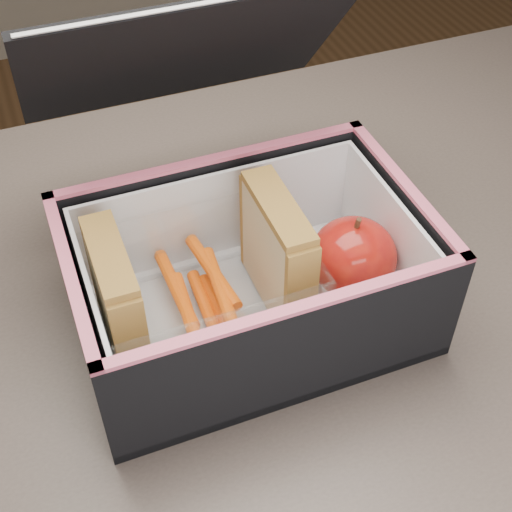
{
  "coord_description": "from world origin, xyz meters",
  "views": [
    {
      "loc": [
        -0.19,
        -0.35,
        1.22
      ],
      "look_at": [
        -0.04,
        0.04,
        0.81
      ],
      "focal_mm": 50.0,
      "sensor_mm": 36.0,
      "label": 1
    }
  ],
  "objects": [
    {
      "name": "kitchen_table",
      "position": [
        0.0,
        0.0,
        0.66
      ],
      "size": [
        1.2,
        0.8,
        0.75
      ],
      "color": "brown",
      "rests_on": "ground"
    },
    {
      "name": "paper_napkin",
      "position": [
        0.04,
        0.03,
        0.77
      ],
      "size": [
        0.08,
        0.09,
        0.01
      ],
      "primitive_type": "cube",
      "rotation": [
        0.0,
        0.0,
        -0.05
      ],
      "color": "white",
      "rests_on": "lunch_bag"
    },
    {
      "name": "carrot_sticks",
      "position": [
        -0.08,
        0.03,
        0.78
      ],
      "size": [
        0.05,
        0.13,
        0.03
      ],
      "color": "orange",
      "rests_on": "plastic_tub"
    },
    {
      "name": "sandwich_right",
      "position": [
        -0.02,
        0.03,
        0.82
      ],
      "size": [
        0.03,
        0.09,
        0.11
      ],
      "color": "tan",
      "rests_on": "plastic_tub"
    },
    {
      "name": "red_apple",
      "position": [
        0.04,
        0.02,
        0.81
      ],
      "size": [
        0.08,
        0.08,
        0.08
      ],
      "rotation": [
        0.0,
        0.0,
        0.09
      ],
      "color": "maroon",
      "rests_on": "paper_napkin"
    },
    {
      "name": "lunch_bag",
      "position": [
        -0.05,
        0.03,
        0.81
      ],
      "size": [
        0.28,
        0.31,
        0.25
      ],
      "color": "black",
      "rests_on": "kitchen_table"
    },
    {
      "name": "sandwich_left",
      "position": [
        -0.15,
        0.03,
        0.82
      ],
      "size": [
        0.03,
        0.09,
        0.1
      ],
      "color": "tan",
      "rests_on": "plastic_tub"
    },
    {
      "name": "plastic_tub",
      "position": [
        -0.09,
        0.03,
        0.8
      ],
      "size": [
        0.18,
        0.13,
        0.07
      ],
      "primitive_type": null,
      "color": "white",
      "rests_on": "lunch_bag"
    }
  ]
}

